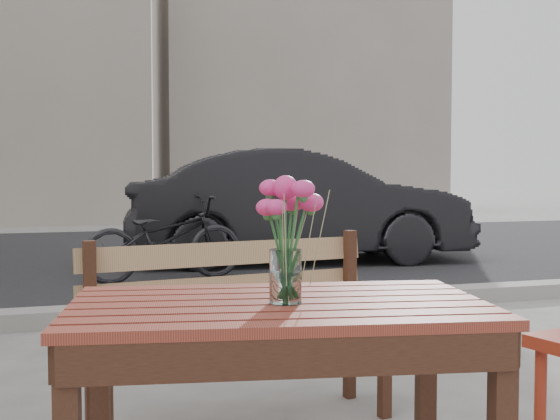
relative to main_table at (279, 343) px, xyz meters
name	(u,v)px	position (x,y,z in m)	size (l,w,h in m)	color
street	(142,275)	(0.17, 5.23, -0.55)	(30.00, 8.12, 0.12)	black
backdrop_buildings	(104,59)	(0.34, 14.56, 3.02)	(15.50, 4.00, 8.00)	gray
main_table	(279,343)	(0.00, 0.00, 0.00)	(1.22, 0.84, 0.69)	maroon
main_bench	(237,307)	(0.13, 1.02, -0.10)	(1.33, 0.55, 0.80)	#98744E
main_vase	(285,224)	(0.01, -0.03, 0.33)	(0.19, 0.19, 0.34)	white
parked_car	(297,206)	(2.06, 5.99, 0.07)	(1.39, 3.98, 1.31)	black
bicycle	(164,239)	(0.36, 4.96, -0.17)	(0.55, 1.58, 0.83)	black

